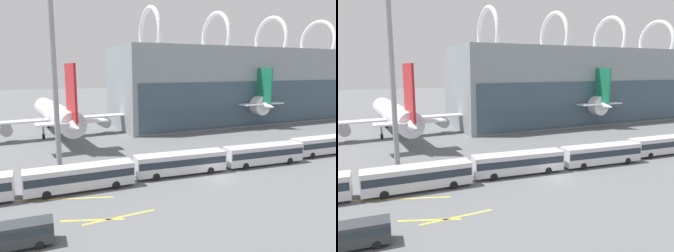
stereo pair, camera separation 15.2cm
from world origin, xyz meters
The scene contains 13 objects.
ground_plane centered at (0.00, 0.00, 0.00)m, with size 440.00×440.00×0.00m, color slate.
terminal_building centered at (62.55, 40.82, 10.27)m, with size 129.40×21.84×29.53m.
airliner_at_gate_near centered at (-16.69, 37.43, 4.85)m, with size 35.92×39.79×15.44m.
airliner_at_gate_far centered at (29.64, 41.85, 5.49)m, with size 35.81×36.66×14.80m.
shuttle_bus_1 centered at (-17.84, 3.23, 1.81)m, with size 12.89×2.91×3.06m.
shuttle_bus_2 centered at (-4.14, 3.63, 1.81)m, with size 13.03×3.73×3.06m.
shuttle_bus_3 centered at (9.56, 2.67, 1.81)m, with size 13.02×3.63×3.06m.
shuttle_bus_4 centered at (23.26, 3.09, 1.81)m, with size 12.97×3.31×3.06m.
service_van_foreground centered at (-24.80, -7.77, 1.25)m, with size 5.63×2.24×2.11m.
floodlight_mast centered at (-18.96, 15.37, 19.72)m, with size 3.06×3.06×31.67m.
lane_stripe_0 centered at (-18.26, -5.30, 0.00)m, with size 6.11×0.25×0.01m, color yellow.
lane_stripe_2 centered at (-15.64, -5.77, 0.00)m, with size 7.45×0.25×0.01m, color yellow.
lane_stripe_3 centered at (-20.10, 1.33, 0.00)m, with size 11.05×0.25×0.01m, color yellow.
Camera 1 is at (-23.99, -35.38, 14.44)m, focal length 35.00 mm.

